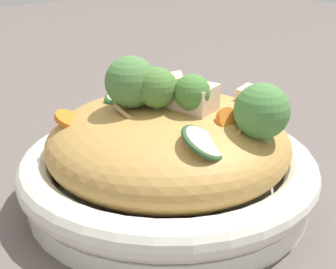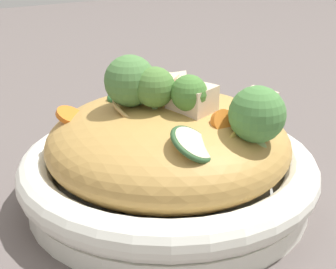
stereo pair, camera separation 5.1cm
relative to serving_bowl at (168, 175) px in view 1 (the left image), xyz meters
name	(u,v)px [view 1 (the left image)]	position (x,y,z in m)	size (l,w,h in m)	color
ground_plane	(168,199)	(0.00, 0.00, -0.03)	(3.00, 3.00, 0.00)	#5C524F
serving_bowl	(168,175)	(0.00, 0.00, 0.00)	(0.31, 0.31, 0.06)	white
noodle_heap	(168,143)	(0.00, 0.00, 0.04)	(0.25, 0.25, 0.10)	#B78B46
broccoli_florets	(189,96)	(0.03, 0.00, 0.10)	(0.17, 0.13, 0.07)	#92AC6B
carrot_coins	(155,102)	(-0.01, 0.00, 0.08)	(0.15, 0.17, 0.04)	orange
zucchini_slices	(160,118)	(0.02, -0.03, 0.08)	(0.17, 0.06, 0.03)	beige
chicken_chunks	(198,96)	(0.01, 0.03, 0.08)	(0.10, 0.12, 0.05)	beige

